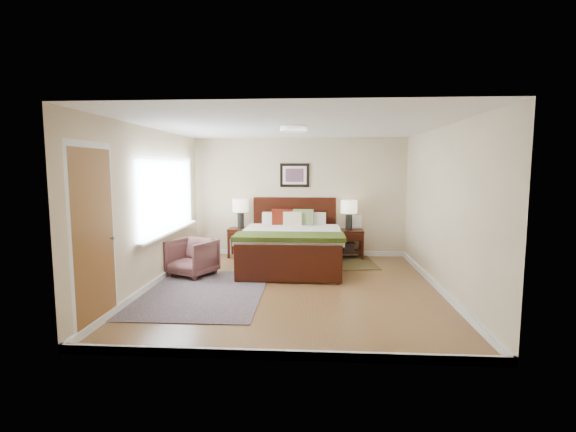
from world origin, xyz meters
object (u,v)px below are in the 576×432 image
Objects in this scene: lamp_right at (349,209)px; rug_persian at (203,292)px; lamp_left at (241,208)px; nightstand_left at (241,234)px; bed at (292,238)px; armchair at (192,258)px; nightstand_right at (349,241)px.

lamp_right is 0.24× the size of rug_persian.
lamp_left reaches higher than rug_persian.
rug_persian is (-0.12, -2.59, -0.48)m from nightstand_left.
bed is 1.87m from armchair.
nightstand_left is 0.86× the size of armchair.
rug_persian is (-0.12, -2.61, -1.03)m from lamp_left.
armchair reaches higher than nightstand_left.
nightstand_left is 0.99× the size of lamp_left.
nightstand_left is 0.99× the size of lamp_right.
bed reaches higher than rug_persian.
armchair is at bearing -156.41° from bed.
lamp_right is 0.87× the size of armchair.
lamp_left is 1.00× the size of lamp_right.
rug_persian is (-2.39, -2.60, -0.36)m from nightstand_right.
armchair is (-1.70, -0.74, -0.25)m from bed.
nightstand_right is 0.66m from lamp_right.
nightstand_right is 0.85× the size of armchair.
lamp_right is 3.35m from armchair.
armchair reaches higher than nightstand_right.
bed is at bearing -38.46° from lamp_left.
bed is at bearing -37.80° from nightstand_left.
armchair is (-0.57, -1.62, -0.16)m from nightstand_left.
bed is 3.78× the size of nightstand_left.
rug_persian is (-1.25, -1.72, -0.56)m from bed.
lamp_left is 2.81m from rug_persian.
bed is 0.89× the size of rug_persian.
lamp_right is at bearing 0.53° from nightstand_left.
rug_persian is at bearing -132.55° from nightstand_right.
nightstand_right is at bearing 47.06° from rug_persian.
lamp_right is (0.00, 0.01, 0.66)m from nightstand_right.
armchair is (-2.84, -1.64, -0.70)m from lamp_right.
lamp_right reaches higher than nightstand_right.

